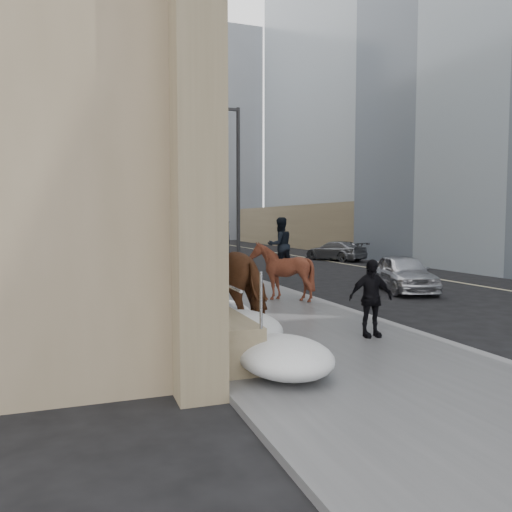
{
  "coord_description": "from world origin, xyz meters",
  "views": [
    {
      "loc": [
        -4.47,
        -9.25,
        2.6
      ],
      "look_at": [
        -0.25,
        2.58,
        1.7
      ],
      "focal_mm": 35.0,
      "sensor_mm": 36.0,
      "label": 1
    }
  ],
  "objects_px": {
    "car_silver": "(403,273)",
    "mounted_horse_right": "(281,267)",
    "pedestrian": "(371,298)",
    "mounted_horse_left": "(231,277)",
    "car_grey": "(335,251)"
  },
  "relations": [
    {
      "from": "car_silver",
      "to": "mounted_horse_right",
      "type": "bearing_deg",
      "value": -151.8
    },
    {
      "from": "pedestrian",
      "to": "car_silver",
      "type": "distance_m",
      "value": 8.22
    },
    {
      "from": "mounted_horse_left",
      "to": "car_silver",
      "type": "height_order",
      "value": "mounted_horse_left"
    },
    {
      "from": "pedestrian",
      "to": "car_silver",
      "type": "relative_size",
      "value": 0.42
    },
    {
      "from": "mounted_horse_left",
      "to": "car_grey",
      "type": "bearing_deg",
      "value": -149.24
    },
    {
      "from": "mounted_horse_left",
      "to": "mounted_horse_right",
      "type": "bearing_deg",
      "value": -151.93
    },
    {
      "from": "mounted_horse_left",
      "to": "mounted_horse_right",
      "type": "height_order",
      "value": "mounted_horse_left"
    },
    {
      "from": "mounted_horse_left",
      "to": "pedestrian",
      "type": "bearing_deg",
      "value": 122.51
    },
    {
      "from": "car_grey",
      "to": "pedestrian",
      "type": "bearing_deg",
      "value": 42.74
    },
    {
      "from": "mounted_horse_right",
      "to": "car_grey",
      "type": "xyz_separation_m",
      "value": [
        9.74,
        14.37,
        -0.54
      ]
    },
    {
      "from": "mounted_horse_left",
      "to": "car_grey",
      "type": "height_order",
      "value": "mounted_horse_left"
    },
    {
      "from": "pedestrian",
      "to": "car_silver",
      "type": "bearing_deg",
      "value": 55.28
    },
    {
      "from": "mounted_horse_left",
      "to": "car_grey",
      "type": "xyz_separation_m",
      "value": [
        12.4,
        17.84,
        -0.69
      ]
    },
    {
      "from": "mounted_horse_right",
      "to": "pedestrian",
      "type": "distance_m",
      "value": 5.16
    },
    {
      "from": "mounted_horse_right",
      "to": "car_grey",
      "type": "distance_m",
      "value": 17.37
    }
  ]
}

